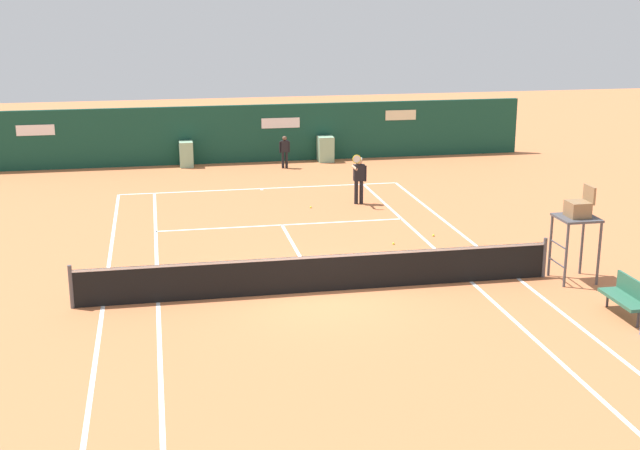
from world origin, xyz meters
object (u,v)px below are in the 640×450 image
Objects in this scene: umpire_chair at (578,217)px; player_on_baseline at (359,176)px; tennis_ball_mid_court at (394,244)px; tennis_ball_by_sideline at (433,235)px; tennis_ball_near_service_line at (311,207)px; player_bench at (628,295)px; ball_kid_left_post at (285,150)px.

player_on_baseline is (-3.56, 9.04, -0.71)m from umpire_chair.
umpire_chair is 5.70m from tennis_ball_mid_court.
player_on_baseline is at bearing 106.24° from tennis_ball_by_sideline.
player_on_baseline is 4.73m from tennis_ball_by_sideline.
tennis_ball_near_service_line is (-5.33, 8.77, -1.67)m from umpire_chair.
player_on_baseline is at bearing 8.66° from tennis_ball_near_service_line.
tennis_ball_by_sideline is 1.57m from tennis_ball_mid_court.
player_bench is 12.59m from tennis_ball_near_service_line.
tennis_ball_by_sideline is 1.00× the size of tennis_ball_near_service_line.
umpire_chair is 36.95× the size of tennis_ball_near_service_line.
tennis_ball_by_sideline is at bearing 26.26° from umpire_chair.
tennis_ball_mid_court is at bearing 93.49° from ball_kid_left_post.
player_bench is 7.58m from tennis_ball_by_sideline.
player_on_baseline is 5.15m from tennis_ball_mid_court.
ball_kid_left_post is (-1.61, 6.68, -0.21)m from player_on_baseline.
tennis_ball_by_sideline is at bearing -53.71° from tennis_ball_near_service_line.
player_on_baseline is 27.55× the size of tennis_ball_by_sideline.
ball_kid_left_post is 20.22× the size of tennis_ball_by_sideline.
ball_kid_left_post is at bearing 104.65° from tennis_ball_by_sideline.
tennis_ball_by_sideline and tennis_ball_mid_court have the same top height.
tennis_ball_mid_court is at bearing -71.31° from tennis_ball_near_service_line.
umpire_chair is 36.95× the size of tennis_ball_mid_court.
umpire_chair is 36.95× the size of tennis_ball_by_sideline.
ball_kid_left_post is at bearing 15.81° from player_bench.
player_on_baseline is (-3.58, 11.65, 0.49)m from player_bench.
umpire_chair reaches higher than player_bench.
umpire_chair is at bearing 110.79° from player_on_baseline.
player_bench is 0.80× the size of player_on_baseline.
player_bench is 12.20m from player_on_baseline.
umpire_chair is 1.34× the size of player_on_baseline.
umpire_chair reaches higher than tennis_ball_near_service_line.
ball_kid_left_post reaches higher than player_bench.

